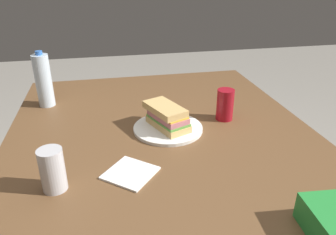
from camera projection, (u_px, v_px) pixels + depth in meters
name	position (u px, v px, depth m)	size (l,w,h in m)	color
dining_table	(167.00, 165.00, 1.13)	(1.50, 1.11, 0.73)	brown
paper_plate	(168.00, 128.00, 1.19)	(0.25, 0.25, 0.01)	white
sandwich	(167.00, 117.00, 1.17)	(0.20, 0.16, 0.08)	#DBB26B
soda_can_red	(225.00, 105.00, 1.25)	(0.07, 0.07, 0.12)	maroon
water_bottle_tall	(44.00, 80.00, 1.35)	(0.07, 0.07, 0.24)	silver
soda_can_silver	(52.00, 170.00, 0.85)	(0.07, 0.07, 0.12)	silver
paper_napkin	(130.00, 173.00, 0.94)	(0.13, 0.13, 0.01)	white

